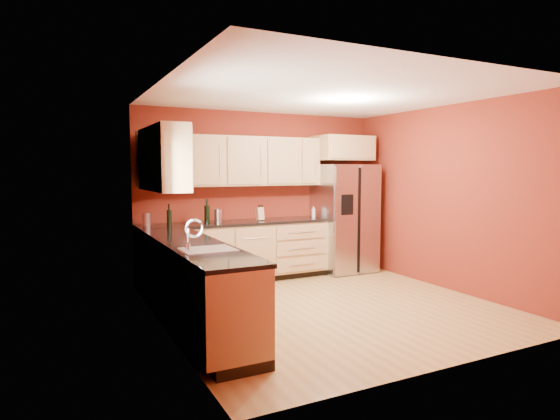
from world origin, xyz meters
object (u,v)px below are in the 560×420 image
object	(u,v)px
soap_dispenser	(313,212)
refrigerator	(344,218)
wine_bottle_a	(169,215)
canister_left	(147,219)
knife_block	(260,214)

from	to	relation	value
soap_dispenser	refrigerator	bearing A→B (deg)	-7.67
wine_bottle_a	canister_left	bearing A→B (deg)	161.52
refrigerator	canister_left	xyz separation A→B (m)	(-3.20, 0.12, 0.12)
refrigerator	soap_dispenser	distance (m)	0.57
canister_left	knife_block	bearing A→B (deg)	-1.76
wine_bottle_a	knife_block	world-z (taller)	wine_bottle_a
refrigerator	wine_bottle_a	bearing A→B (deg)	179.47
refrigerator	knife_block	world-z (taller)	refrigerator
canister_left	soap_dispenser	distance (m)	2.65
canister_left	wine_bottle_a	xyz separation A→B (m)	(0.29, -0.10, 0.06)
refrigerator	knife_block	size ratio (longest dim) A/B	9.09
canister_left	wine_bottle_a	distance (m)	0.31
wine_bottle_a	refrigerator	bearing A→B (deg)	-0.53
knife_block	wine_bottle_a	bearing A→B (deg)	-176.11
canister_left	knife_block	size ratio (longest dim) A/B	0.93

